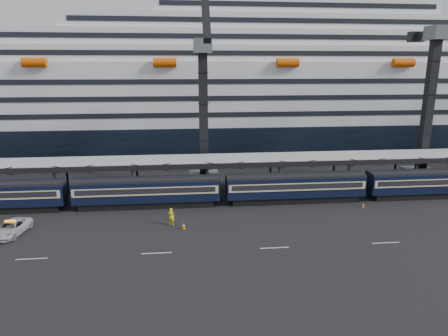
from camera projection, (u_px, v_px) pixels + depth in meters
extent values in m
plane|color=black|center=(385.00, 227.00, 46.23)|extent=(260.00, 260.00, 0.00)
cube|color=beige|center=(32.00, 259.00, 38.66)|extent=(3.00, 0.15, 0.02)
cube|color=beige|center=(157.00, 253.00, 39.83)|extent=(3.00, 0.15, 0.02)
cube|color=beige|center=(274.00, 248.00, 41.00)|extent=(3.00, 0.15, 0.02)
cube|color=beige|center=(386.00, 243.00, 42.18)|extent=(3.00, 0.15, 0.02)
cube|color=black|center=(148.00, 203.00, 53.03)|extent=(17.48, 2.40, 0.90)
cube|color=black|center=(147.00, 190.00, 52.58)|extent=(19.00, 2.80, 2.70)
cube|color=beige|center=(147.00, 188.00, 52.51)|extent=(18.62, 2.92, 1.05)
cube|color=black|center=(147.00, 188.00, 52.50)|extent=(17.86, 2.98, 0.70)
cube|color=black|center=(147.00, 180.00, 52.21)|extent=(19.00, 2.50, 0.35)
cube|color=black|center=(295.00, 199.00, 54.98)|extent=(17.48, 2.40, 0.90)
cube|color=black|center=(295.00, 186.00, 54.54)|extent=(19.00, 2.80, 2.70)
cube|color=beige|center=(295.00, 184.00, 54.47)|extent=(18.62, 2.92, 1.05)
cube|color=black|center=(295.00, 184.00, 54.45)|extent=(17.86, 2.98, 0.70)
cube|color=black|center=(296.00, 175.00, 54.17)|extent=(19.00, 2.50, 0.35)
cube|color=black|center=(431.00, 194.00, 56.94)|extent=(17.48, 2.40, 0.90)
cube|color=black|center=(433.00, 182.00, 56.50)|extent=(19.00, 2.80, 2.70)
cube|color=beige|center=(433.00, 180.00, 56.42)|extent=(18.62, 2.92, 1.05)
cube|color=black|center=(433.00, 180.00, 56.41)|extent=(17.86, 2.98, 0.70)
cube|color=black|center=(434.00, 172.00, 56.13)|extent=(19.00, 2.50, 0.35)
cube|color=#93969A|center=(342.00, 156.00, 58.40)|extent=(130.00, 6.00, 0.25)
cube|color=black|center=(350.00, 163.00, 55.59)|extent=(130.00, 0.25, 0.70)
cube|color=black|center=(334.00, 154.00, 61.37)|extent=(130.00, 0.25, 0.70)
cube|color=black|center=(55.00, 187.00, 52.46)|extent=(0.25, 0.25, 5.40)
cube|color=black|center=(67.00, 176.00, 57.86)|extent=(0.25, 0.25, 5.40)
cube|color=black|center=(133.00, 185.00, 53.43)|extent=(0.25, 0.25, 5.40)
cube|color=black|center=(137.00, 174.00, 58.84)|extent=(0.25, 0.25, 5.40)
cube|color=black|center=(207.00, 183.00, 54.41)|extent=(0.25, 0.25, 5.40)
cube|color=black|center=(205.00, 172.00, 59.81)|extent=(0.25, 0.25, 5.40)
cube|color=black|center=(279.00, 181.00, 55.39)|extent=(0.25, 0.25, 5.40)
cube|color=black|center=(270.00, 171.00, 60.79)|extent=(0.25, 0.25, 5.40)
cube|color=black|center=(348.00, 179.00, 56.37)|extent=(0.25, 0.25, 5.40)
cube|color=black|center=(334.00, 169.00, 61.77)|extent=(0.25, 0.25, 5.40)
cube|color=black|center=(415.00, 177.00, 57.35)|extent=(0.25, 0.25, 5.40)
cube|color=black|center=(395.00, 168.00, 62.75)|extent=(0.25, 0.25, 5.40)
cube|color=black|center=(286.00, 134.00, 89.73)|extent=(200.00, 28.00, 7.00)
cube|color=silver|center=(288.00, 91.00, 87.39)|extent=(190.00, 26.88, 12.00)
cube|color=silver|center=(290.00, 55.00, 85.55)|extent=(160.00, 24.64, 3.00)
cube|color=black|center=(307.00, 53.00, 73.62)|extent=(153.60, 0.12, 0.90)
cube|color=silver|center=(290.00, 41.00, 84.81)|extent=(124.00, 21.84, 3.00)
cube|color=black|center=(305.00, 37.00, 74.23)|extent=(119.04, 0.12, 0.90)
cube|color=silver|center=(291.00, 26.00, 84.07)|extent=(90.00, 19.04, 3.00)
cube|color=black|center=(304.00, 21.00, 74.84)|extent=(86.40, 0.12, 0.90)
cube|color=silver|center=(291.00, 11.00, 83.33)|extent=(56.00, 16.24, 3.00)
cube|color=black|center=(303.00, 5.00, 75.46)|extent=(53.76, 0.12, 0.90)
cylinder|color=#D95106|center=(34.00, 62.00, 67.73)|extent=(4.00, 1.60, 1.60)
cylinder|color=#D95106|center=(165.00, 63.00, 69.88)|extent=(4.00, 1.60, 1.60)
cylinder|color=#D95106|center=(288.00, 63.00, 72.04)|extent=(4.00, 1.60, 1.60)
cylinder|color=#D95106|center=(403.00, 63.00, 74.19)|extent=(4.00, 1.60, 1.60)
cube|color=#4E5055|center=(204.00, 179.00, 62.35)|extent=(4.50, 4.50, 2.00)
cube|color=black|center=(203.00, 115.00, 59.89)|extent=(1.30, 1.30, 18.00)
cube|color=#4E5055|center=(203.00, 46.00, 57.43)|extent=(2.60, 3.20, 2.00)
cube|color=black|center=(202.00, 47.00, 59.86)|extent=(0.90, 5.04, 0.90)
cube|color=black|center=(201.00, 49.00, 62.34)|extent=(2.20, 1.60, 1.60)
cube|color=#4E5055|center=(420.00, 175.00, 64.81)|extent=(4.50, 4.50, 2.00)
cube|color=black|center=(428.00, 107.00, 62.10)|extent=(1.30, 1.30, 20.00)
cube|color=#4E5055|center=(437.00, 33.00, 59.40)|extent=(2.60, 3.20, 2.00)
cube|color=black|center=(426.00, 34.00, 62.10)|extent=(0.90, 5.60, 0.90)
cube|color=black|center=(416.00, 37.00, 64.85)|extent=(2.20, 1.60, 1.60)
imported|color=#B9BAC0|center=(11.00, 228.00, 44.09)|extent=(3.33, 5.79, 1.52)
imported|color=#FFF20D|center=(171.00, 216.00, 46.80)|extent=(0.89, 0.75, 2.07)
cube|color=#D95106|center=(184.00, 229.00, 45.75)|extent=(0.41, 0.41, 0.04)
cone|color=#D95106|center=(184.00, 226.00, 45.65)|extent=(0.35, 0.35, 0.78)
cylinder|color=white|center=(184.00, 226.00, 45.65)|extent=(0.29, 0.29, 0.13)
cube|color=#D95106|center=(173.00, 220.00, 48.49)|extent=(0.34, 0.34, 0.04)
cone|color=#D95106|center=(173.00, 217.00, 48.40)|extent=(0.28, 0.28, 0.64)
cylinder|color=white|center=(173.00, 217.00, 48.40)|extent=(0.24, 0.24, 0.11)
cube|color=#D95106|center=(363.00, 207.00, 52.78)|extent=(0.35, 0.35, 0.04)
cone|color=#D95106|center=(363.00, 205.00, 52.69)|extent=(0.29, 0.29, 0.66)
cylinder|color=white|center=(363.00, 205.00, 52.69)|extent=(0.25, 0.25, 0.11)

